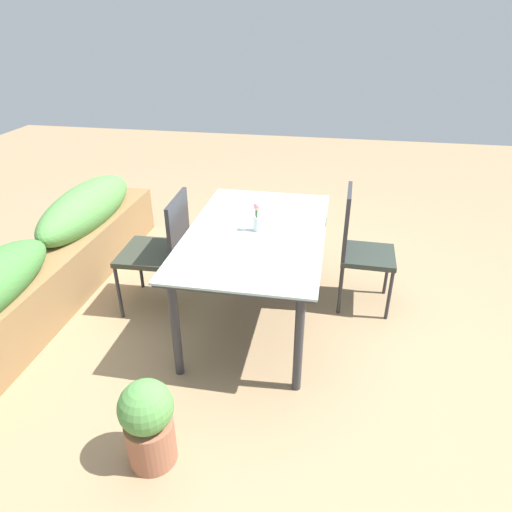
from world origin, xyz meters
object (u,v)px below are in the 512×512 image
at_px(planter_box, 47,265).
at_px(chair_near_right, 359,244).
at_px(dining_table, 256,240).
at_px(potted_plant, 148,422).
at_px(chair_far_side, 162,246).
at_px(flower_vase, 257,218).

bearing_deg(planter_box, chair_near_right, -79.33).
relative_size(dining_table, potted_plant, 3.05).
distance_m(dining_table, planter_box, 1.71).
xyz_separation_m(chair_far_side, potted_plant, (-1.41, -0.43, -0.27)).
height_order(chair_far_side, flower_vase, flower_vase).
bearing_deg(flower_vase, chair_far_side, 86.71).
height_order(chair_far_side, chair_near_right, chair_near_right).
relative_size(chair_near_right, flower_vase, 4.48).
bearing_deg(chair_near_right, flower_vase, -63.13).
xyz_separation_m(flower_vase, planter_box, (-0.10, 1.68, -0.49)).
relative_size(chair_near_right, potted_plant, 1.87).
relative_size(chair_far_side, planter_box, 0.30).
bearing_deg(chair_far_side, flower_vase, -95.48).
distance_m(planter_box, potted_plant, 1.86).
bearing_deg(chair_far_side, planter_box, 96.87).
distance_m(chair_far_side, flower_vase, 0.82).
xyz_separation_m(chair_near_right, planter_box, (-0.46, 2.42, -0.18)).
xyz_separation_m(dining_table, chair_near_right, (0.36, -0.75, -0.14)).
bearing_deg(dining_table, chair_far_side, 85.93).
distance_m(chair_near_right, potted_plant, 2.04).
distance_m(chair_far_side, potted_plant, 1.50).
bearing_deg(planter_box, dining_table, -86.76).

